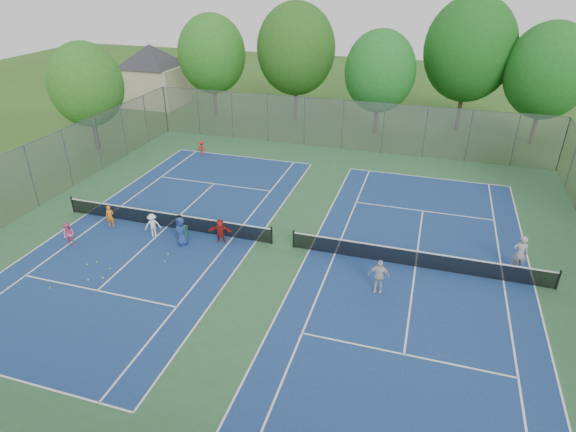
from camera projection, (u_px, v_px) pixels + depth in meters
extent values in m
plane|color=#2C551A|center=(283.00, 246.00, 25.92)|extent=(120.00, 120.00, 0.00)
cube|color=#2B5B34|center=(283.00, 245.00, 25.92)|extent=(32.00, 32.00, 0.01)
cube|color=navy|center=(167.00, 227.00, 27.74)|extent=(10.97, 23.77, 0.01)
cube|color=navy|center=(415.00, 267.00, 24.10)|extent=(10.97, 23.77, 0.01)
cube|color=black|center=(166.00, 220.00, 27.53)|extent=(12.87, 0.10, 0.91)
cube|color=black|center=(417.00, 259.00, 23.89)|extent=(12.87, 0.10, 0.91)
cube|color=gray|center=(343.00, 125.00, 38.53)|extent=(32.00, 0.10, 4.00)
cube|color=gray|center=(31.00, 177.00, 29.16)|extent=(0.10, 32.00, 4.00)
cube|color=#B7A88C|center=(154.00, 86.00, 51.02)|extent=(6.00, 5.00, 4.00)
pyramid|color=#2D2D33|center=(148.00, 44.00, 49.07)|extent=(11.03, 11.03, 2.20)
cylinder|color=#443326|center=(215.00, 98.00, 47.36)|extent=(0.36, 0.36, 3.50)
ellipsoid|color=#286A1E|center=(212.00, 54.00, 45.43)|extent=(6.40, 6.40, 7.36)
cylinder|color=#443326|center=(296.00, 100.00, 46.05)|extent=(0.36, 0.36, 3.85)
ellipsoid|color=#255719|center=(296.00, 49.00, 43.89)|extent=(7.20, 7.20, 8.28)
cylinder|color=#443326|center=(376.00, 116.00, 42.44)|extent=(0.36, 0.36, 3.15)
ellipsoid|color=#1D6722|center=(380.00, 71.00, 40.66)|extent=(6.00, 6.00, 6.90)
cylinder|color=#443326|center=(460.00, 107.00, 42.91)|extent=(0.36, 0.36, 4.20)
ellipsoid|color=#195618|center=(470.00, 49.00, 40.60)|extent=(7.60, 7.60, 8.74)
cylinder|color=#443326|center=(535.00, 123.00, 39.82)|extent=(0.36, 0.36, 3.50)
ellipsoid|color=#1A5B1B|center=(548.00, 71.00, 37.85)|extent=(6.60, 6.60, 7.59)
cylinder|color=#443326|center=(95.00, 131.00, 38.60)|extent=(0.36, 0.36, 3.15)
ellipsoid|color=#2B661D|center=(86.00, 85.00, 36.88)|extent=(5.60, 5.60, 6.44)
cube|color=blue|center=(154.00, 222.00, 27.97)|extent=(0.47, 0.47, 0.33)
cube|color=#217B2C|center=(184.00, 231.00, 26.74)|extent=(0.33, 0.33, 0.60)
imported|color=orange|center=(110.00, 216.00, 27.53)|extent=(0.53, 0.41, 1.30)
imported|color=pink|center=(69.00, 235.00, 25.62)|extent=(0.69, 0.56, 1.33)
imported|color=white|center=(153.00, 225.00, 26.53)|extent=(1.02, 0.87, 1.36)
imported|color=black|center=(180.00, 227.00, 26.29)|extent=(0.93, 0.65, 1.46)
imported|color=navy|center=(181.00, 231.00, 25.63)|extent=(0.87, 0.64, 1.64)
imported|color=#A31F17|center=(220.00, 231.00, 25.96)|extent=(1.34, 0.66, 1.38)
imported|color=red|center=(202.00, 148.00, 37.95)|extent=(0.81, 0.55, 1.15)
imported|color=#9B9B9E|center=(520.00, 253.00, 23.41)|extent=(0.73, 0.50, 1.93)
imported|color=silver|center=(379.00, 276.00, 21.94)|extent=(1.02, 0.50, 1.68)
sphere|color=gold|center=(82.00, 235.00, 26.85)|extent=(0.07, 0.07, 0.07)
sphere|color=#C5E234|center=(165.00, 262.00, 24.47)|extent=(0.07, 0.07, 0.07)
sphere|color=#BEE835|center=(73.00, 241.00, 26.24)|extent=(0.07, 0.07, 0.07)
sphere|color=#BEE735|center=(103.00, 279.00, 23.15)|extent=(0.07, 0.07, 0.07)
sphere|color=#E3F438|center=(87.00, 265.00, 24.20)|extent=(0.07, 0.07, 0.07)
sphere|color=#DBED37|center=(88.00, 280.00, 23.03)|extent=(0.07, 0.07, 0.07)
sphere|color=gold|center=(168.00, 254.00, 25.09)|extent=(0.07, 0.07, 0.07)
sphere|color=#ADC32D|center=(50.00, 288.00, 22.45)|extent=(0.07, 0.07, 0.07)
sphere|color=#B4CE2F|center=(97.00, 262.00, 24.41)|extent=(0.07, 0.07, 0.07)
sphere|color=#C9D932|center=(102.00, 278.00, 23.21)|extent=(0.07, 0.07, 0.07)
sphere|color=#AAC72E|center=(110.00, 269.00, 23.88)|extent=(0.07, 0.07, 0.07)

